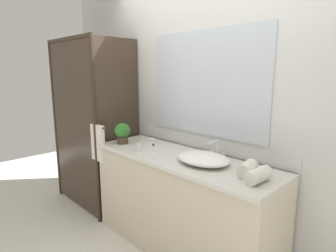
{
  "coord_description": "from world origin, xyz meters",
  "views": [
    {
      "loc": [
        1.59,
        -1.71,
        1.63
      ],
      "look_at": [
        -0.15,
        0.0,
        1.15
      ],
      "focal_mm": 29.84,
      "sensor_mm": 36.0,
      "label": 1
    }
  ],
  "objects_px": {
    "amenity_bottle_conditioner": "(139,146)",
    "rolled_towel_near_edge": "(258,175)",
    "soap_dish": "(152,140)",
    "rolled_towel_middle": "(248,169)",
    "sink_basin": "(203,158)",
    "faucet": "(216,152)",
    "amenity_bottle_body_wash": "(153,148)",
    "potted_plant": "(123,132)"
  },
  "relations": [
    {
      "from": "sink_basin",
      "to": "rolled_towel_middle",
      "type": "relative_size",
      "value": 2.54
    },
    {
      "from": "amenity_bottle_body_wash",
      "to": "rolled_towel_middle",
      "type": "height_order",
      "value": "rolled_towel_middle"
    },
    {
      "from": "rolled_towel_middle",
      "to": "rolled_towel_near_edge",
      "type": "bearing_deg",
      "value": -26.91
    },
    {
      "from": "faucet",
      "to": "rolled_towel_near_edge",
      "type": "bearing_deg",
      "value": -24.63
    },
    {
      "from": "faucet",
      "to": "soap_dish",
      "type": "bearing_deg",
      "value": -179.77
    },
    {
      "from": "potted_plant",
      "to": "rolled_towel_middle",
      "type": "relative_size",
      "value": 1.17
    },
    {
      "from": "faucet",
      "to": "amenity_bottle_body_wash",
      "type": "height_order",
      "value": "faucet"
    },
    {
      "from": "soap_dish",
      "to": "rolled_towel_near_edge",
      "type": "distance_m",
      "value": 1.35
    },
    {
      "from": "rolled_towel_near_edge",
      "to": "amenity_bottle_body_wash",
      "type": "bearing_deg",
      "value": -178.43
    },
    {
      "from": "sink_basin",
      "to": "faucet",
      "type": "height_order",
      "value": "faucet"
    },
    {
      "from": "soap_dish",
      "to": "amenity_bottle_conditioner",
      "type": "relative_size",
      "value": 1.05
    },
    {
      "from": "soap_dish",
      "to": "amenity_bottle_conditioner",
      "type": "bearing_deg",
      "value": -60.28
    },
    {
      "from": "potted_plant",
      "to": "faucet",
      "type": "bearing_deg",
      "value": 15.94
    },
    {
      "from": "potted_plant",
      "to": "amenity_bottle_body_wash",
      "type": "bearing_deg",
      "value": 2.14
    },
    {
      "from": "sink_basin",
      "to": "faucet",
      "type": "distance_m",
      "value": 0.19
    },
    {
      "from": "amenity_bottle_body_wash",
      "to": "faucet",
      "type": "bearing_deg",
      "value": 26.73
    },
    {
      "from": "amenity_bottle_body_wash",
      "to": "rolled_towel_middle",
      "type": "bearing_deg",
      "value": 5.25
    },
    {
      "from": "soap_dish",
      "to": "rolled_towel_near_edge",
      "type": "xyz_separation_m",
      "value": [
        1.33,
        -0.23,
        0.04
      ]
    },
    {
      "from": "soap_dish",
      "to": "amenity_bottle_body_wash",
      "type": "xyz_separation_m",
      "value": [
        0.31,
        -0.26,
        0.02
      ]
    },
    {
      "from": "soap_dish",
      "to": "rolled_towel_middle",
      "type": "xyz_separation_m",
      "value": [
        1.22,
        -0.17,
        0.04
      ]
    },
    {
      "from": "sink_basin",
      "to": "potted_plant",
      "type": "relative_size",
      "value": 2.16
    },
    {
      "from": "potted_plant",
      "to": "amenity_bottle_conditioner",
      "type": "distance_m",
      "value": 0.34
    },
    {
      "from": "rolled_towel_near_edge",
      "to": "amenity_bottle_conditioner",
      "type": "bearing_deg",
      "value": -175.15
    },
    {
      "from": "amenity_bottle_body_wash",
      "to": "sink_basin",
      "type": "bearing_deg",
      "value": 8.32
    },
    {
      "from": "potted_plant",
      "to": "amenity_bottle_body_wash",
      "type": "height_order",
      "value": "potted_plant"
    },
    {
      "from": "sink_basin",
      "to": "amenity_bottle_body_wash",
      "type": "xyz_separation_m",
      "value": [
        -0.52,
        -0.08,
        -0.01
      ]
    },
    {
      "from": "amenity_bottle_body_wash",
      "to": "amenity_bottle_conditioner",
      "type": "bearing_deg",
      "value": -150.61
    },
    {
      "from": "faucet",
      "to": "soap_dish",
      "type": "xyz_separation_m",
      "value": [
        -0.83,
        -0.0,
        -0.04
      ]
    },
    {
      "from": "amenity_bottle_body_wash",
      "to": "rolled_towel_near_edge",
      "type": "relative_size",
      "value": 0.38
    },
    {
      "from": "soap_dish",
      "to": "amenity_bottle_body_wash",
      "type": "relative_size",
      "value": 1.3
    },
    {
      "from": "sink_basin",
      "to": "amenity_bottle_conditioner",
      "type": "distance_m",
      "value": 0.66
    },
    {
      "from": "faucet",
      "to": "amenity_bottle_conditioner",
      "type": "xyz_separation_m",
      "value": [
        -0.64,
        -0.33,
        -0.01
      ]
    },
    {
      "from": "amenity_bottle_conditioner",
      "to": "rolled_towel_near_edge",
      "type": "distance_m",
      "value": 1.15
    },
    {
      "from": "faucet",
      "to": "soap_dish",
      "type": "height_order",
      "value": "faucet"
    },
    {
      "from": "faucet",
      "to": "rolled_towel_middle",
      "type": "bearing_deg",
      "value": -23.98
    },
    {
      "from": "sink_basin",
      "to": "potted_plant",
      "type": "xyz_separation_m",
      "value": [
        -0.97,
        -0.09,
        0.08
      ]
    },
    {
      "from": "sink_basin",
      "to": "amenity_bottle_body_wash",
      "type": "distance_m",
      "value": 0.52
    },
    {
      "from": "sink_basin",
      "to": "amenity_bottle_conditioner",
      "type": "relative_size",
      "value": 4.81
    },
    {
      "from": "faucet",
      "to": "rolled_towel_middle",
      "type": "height_order",
      "value": "faucet"
    },
    {
      "from": "sink_basin",
      "to": "soap_dish",
      "type": "height_order",
      "value": "sink_basin"
    },
    {
      "from": "faucet",
      "to": "amenity_bottle_body_wash",
      "type": "xyz_separation_m",
      "value": [
        -0.52,
        -0.26,
        -0.02
      ]
    },
    {
      "from": "soap_dish",
      "to": "rolled_towel_middle",
      "type": "relative_size",
      "value": 0.55
    }
  ]
}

